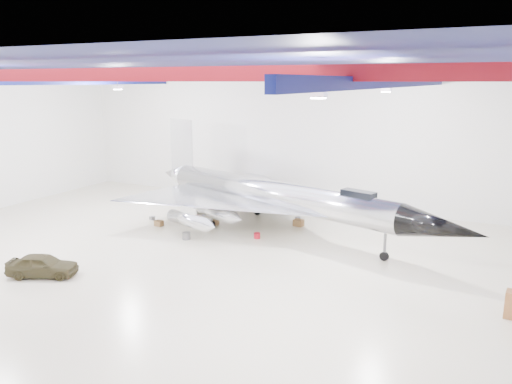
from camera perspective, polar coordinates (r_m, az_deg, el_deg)
The scene contains 14 objects.
floor at distance 30.56m, azimuth -7.67°, elevation -6.98°, with size 40.00×40.00×0.00m, color beige.
wall_back at distance 42.35m, azimuth 3.43°, elevation 6.22°, with size 40.00×40.00×0.00m, color silver.
ceiling at distance 28.83m, azimuth -8.33°, elevation 14.10°, with size 40.00×40.00×0.00m, color #0A0F38.
ceiling_structure at distance 28.82m, azimuth -8.29°, elevation 12.75°, with size 39.50×29.50×1.08m.
jet_aircraft at distance 34.08m, azimuth 2.01°, elevation -0.68°, with size 25.76×18.85×7.21m.
jeep at distance 29.02m, azimuth -23.23°, elevation -7.70°, with size 1.47×3.64×1.24m, color #37311B.
crate_ply at distance 36.50m, azimuth -11.04°, elevation -3.53°, with size 0.56×0.45×0.39m, color olive.
toolbox_red at distance 38.93m, azimuth -7.14°, elevation -2.41°, with size 0.49×0.39×0.34m, color #A4101E.
engine_drum at distance 33.14m, azimuth -7.96°, elevation -4.99°, with size 0.53×0.53×0.48m, color #59595B.
parts_bin at distance 35.95m, azimuth 4.90°, elevation -3.51°, with size 0.68×0.54×0.48m, color olive.
crate_small at distance 38.24m, azimuth -11.78°, elevation -2.92°, with size 0.36×0.29×0.25m, color #59595B.
tool_chest at distance 33.04m, azimuth 0.12°, elevation -5.01°, with size 0.43×0.43×0.38m, color #A4101E.
oil_barrel at distance 36.25m, azimuth -4.71°, elevation -3.45°, with size 0.54×0.43×0.38m, color olive.
spares_box at distance 36.88m, azimuth 4.80°, elevation -3.16°, with size 0.44×0.44×0.39m, color #59595B.
Camera 1 is at (16.14, -23.88, 10.17)m, focal length 35.00 mm.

